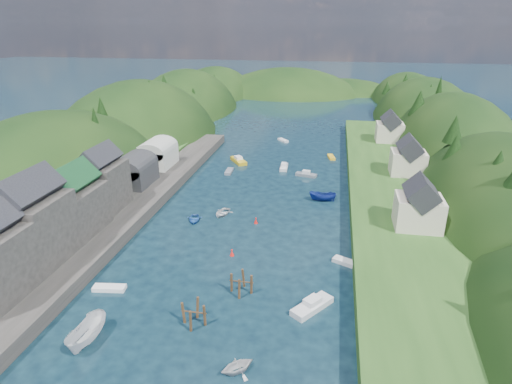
% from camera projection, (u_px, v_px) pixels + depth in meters
% --- Properties ---
extents(ground, '(600.00, 600.00, 0.00)m').
position_uv_depth(ground, '(273.00, 173.00, 98.90)').
color(ground, black).
rests_on(ground, ground).
extents(hillside_left, '(44.00, 245.56, 52.00)m').
position_uv_depth(hillside_left, '(141.00, 163.00, 132.25)').
color(hillside_left, black).
rests_on(hillside_left, ground).
extents(hillside_right, '(36.00, 245.56, 48.00)m').
position_uv_depth(hillside_right, '(448.00, 179.00, 116.94)').
color(hillside_right, black).
rests_on(hillside_right, ground).
extents(far_hills, '(103.00, 68.00, 44.00)m').
position_uv_depth(far_hills, '(310.00, 114.00, 215.93)').
color(far_hills, black).
rests_on(far_hills, ground).
extents(hill_trees, '(91.76, 147.07, 12.93)m').
position_uv_depth(hill_trees, '(286.00, 114.00, 107.07)').
color(hill_trees, black).
rests_on(hill_trees, ground).
extents(quay_left, '(12.00, 110.00, 2.00)m').
position_uv_depth(quay_left, '(114.00, 215.00, 75.15)').
color(quay_left, '#2D2B28').
rests_on(quay_left, ground).
extents(terrace_left_grass, '(12.00, 110.00, 2.50)m').
position_uv_depth(terrace_left_grass, '(77.00, 211.00, 76.23)').
color(terrace_left_grass, '#234719').
rests_on(terrace_left_grass, ground).
extents(quayside_buildings, '(8.00, 35.84, 12.90)m').
position_uv_depth(quayside_buildings, '(49.00, 215.00, 60.80)').
color(quayside_buildings, '#2D2B28').
rests_on(quayside_buildings, quay_left).
extents(boat_sheds, '(7.00, 21.00, 7.50)m').
position_uv_depth(boat_sheds, '(146.00, 160.00, 91.25)').
color(boat_sheds, '#2D2D30').
rests_on(boat_sheds, quay_left).
extents(terrace_right, '(16.00, 120.00, 2.40)m').
position_uv_depth(terrace_right, '(390.00, 191.00, 85.13)').
color(terrace_right, '#234719').
rests_on(terrace_right, ground).
extents(right_bank_cottages, '(9.00, 59.24, 8.41)m').
position_uv_depth(right_bank_cottages, '(403.00, 158.00, 90.51)').
color(right_bank_cottages, beige).
rests_on(right_bank_cottages, terrace_right).
extents(piling_cluster_near, '(3.04, 2.85, 3.41)m').
position_uv_depth(piling_cluster_near, '(194.00, 316.00, 49.28)').
color(piling_cluster_near, '#382314').
rests_on(piling_cluster_near, ground).
extents(piling_cluster_far, '(3.14, 2.94, 3.36)m').
position_uv_depth(piling_cluster_far, '(241.00, 285.00, 55.08)').
color(piling_cluster_far, '#382314').
rests_on(piling_cluster_far, ground).
extents(channel_buoy_near, '(0.70, 0.70, 1.10)m').
position_uv_depth(channel_buoy_near, '(232.00, 253.00, 64.01)').
color(channel_buoy_near, red).
rests_on(channel_buoy_near, ground).
extents(channel_buoy_far, '(0.70, 0.70, 1.10)m').
position_uv_depth(channel_buoy_far, '(256.00, 221.00, 74.26)').
color(channel_buoy_far, red).
rests_on(channel_buoy_far, ground).
extents(moored_boats, '(35.34, 93.52, 2.51)m').
position_uv_depth(moored_boats, '(238.00, 232.00, 69.75)').
color(moored_boats, silver).
rests_on(moored_boats, ground).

